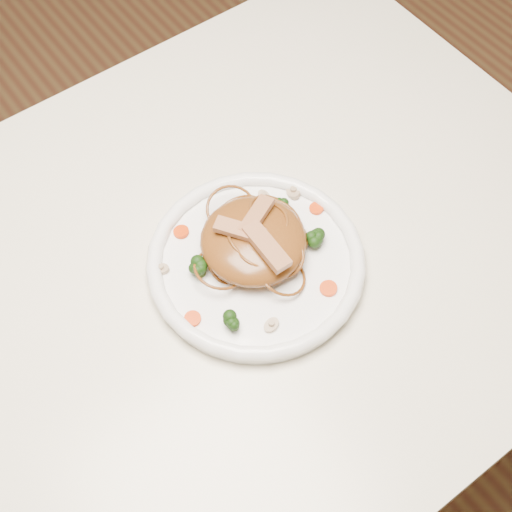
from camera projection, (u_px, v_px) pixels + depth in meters
ground at (211, 458)px, 1.58m from camera, size 4.00×4.00×0.00m
table at (187, 323)px, 1.03m from camera, size 1.20×0.80×0.75m
plate at (256, 265)px, 0.96m from camera, size 0.37×0.37×0.02m
noodle_mound at (253, 241)px, 0.94m from camera, size 0.18×0.18×0.04m
chicken_a at (256, 216)px, 0.92m from camera, size 0.07×0.05×0.01m
chicken_b at (239, 230)px, 0.91m from camera, size 0.05×0.06×0.01m
chicken_c at (267, 246)px, 0.90m from camera, size 0.02×0.07×0.01m
broccoli_0 at (282, 206)px, 0.98m from camera, size 0.02×0.02×0.03m
broccoli_1 at (200, 268)px, 0.93m from camera, size 0.03×0.03×0.03m
broccoli_2 at (234, 322)px, 0.89m from camera, size 0.02×0.02×0.03m
broccoli_3 at (316, 238)px, 0.95m from camera, size 0.03×0.03×0.03m
carrot_0 at (263, 202)px, 1.00m from camera, size 0.03×0.03×0.00m
carrot_1 at (193, 319)px, 0.90m from camera, size 0.03×0.03×0.00m
carrot_2 at (316, 208)px, 0.99m from camera, size 0.02×0.02×0.00m
carrot_3 at (181, 232)px, 0.97m from camera, size 0.03×0.03×0.00m
carrot_4 at (328, 288)px, 0.93m from camera, size 0.03×0.03×0.00m
mushroom_0 at (271, 325)px, 0.90m from camera, size 0.03×0.03×0.01m
mushroom_1 at (293, 192)px, 1.01m from camera, size 0.04×0.04×0.01m
mushroom_2 at (161, 269)px, 0.94m from camera, size 0.03×0.03×0.01m
mushroom_3 at (264, 196)px, 1.00m from camera, size 0.02×0.02×0.01m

